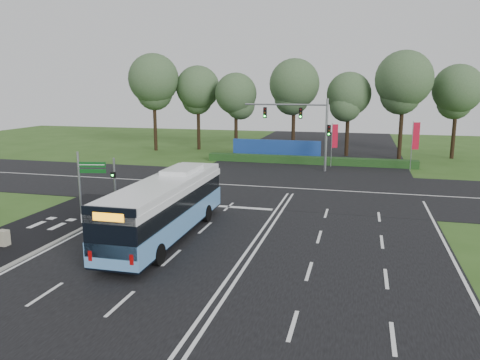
# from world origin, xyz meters

# --- Properties ---
(ground) EXTENTS (120.00, 120.00, 0.00)m
(ground) POSITION_xyz_m (0.00, 0.00, 0.00)
(ground) COLOR #30521B
(ground) RESTS_ON ground
(road_main) EXTENTS (20.00, 120.00, 0.04)m
(road_main) POSITION_xyz_m (0.00, 0.00, 0.02)
(road_main) COLOR black
(road_main) RESTS_ON ground
(road_cross) EXTENTS (120.00, 14.00, 0.05)m
(road_cross) POSITION_xyz_m (0.00, 12.00, 0.03)
(road_cross) COLOR black
(road_cross) RESTS_ON ground
(bike_path) EXTENTS (5.00, 18.00, 0.06)m
(bike_path) POSITION_xyz_m (-12.50, -3.00, 0.03)
(bike_path) COLOR black
(bike_path) RESTS_ON ground
(kerb_strip) EXTENTS (0.25, 18.00, 0.12)m
(kerb_strip) POSITION_xyz_m (-10.10, -3.00, 0.06)
(kerb_strip) COLOR gray
(kerb_strip) RESTS_ON ground
(city_bus) EXTENTS (2.77, 12.19, 3.49)m
(city_bus) POSITION_xyz_m (-4.76, -2.14, 1.76)
(city_bus) COLOR #5A94D1
(city_bus) RESTS_ON ground
(pedestrian_signal) EXTENTS (0.28, 0.42, 3.52)m
(pedestrian_signal) POSITION_xyz_m (-10.44, 2.46, 1.92)
(pedestrian_signal) COLOR gray
(pedestrian_signal) RESTS_ON ground
(street_sign) EXTENTS (1.67, 0.45, 4.37)m
(street_sign) POSITION_xyz_m (-10.51, -0.78, 2.72)
(street_sign) COLOR gray
(street_sign) RESTS_ON ground
(utility_cabinet) EXTENTS (0.55, 0.47, 0.87)m
(utility_cabinet) POSITION_xyz_m (-12.39, -5.57, 0.43)
(utility_cabinet) COLOR #A69F86
(utility_cabinet) RESTS_ON ground
(banner_flag_mid) EXTENTS (0.61, 0.32, 4.46)m
(banner_flag_mid) POSITION_xyz_m (2.59, 23.42, 2.91)
(banner_flag_mid) COLOR gray
(banner_flag_mid) RESTS_ON ground
(banner_flag_right) EXTENTS (0.70, 0.25, 4.87)m
(banner_flag_right) POSITION_xyz_m (10.24, 22.69, 3.16)
(banner_flag_right) COLOR gray
(banner_flag_right) RESTS_ON ground
(traffic_light_gantry) EXTENTS (8.41, 0.28, 7.00)m
(traffic_light_gantry) POSITION_xyz_m (0.21, 20.50, 4.66)
(traffic_light_gantry) COLOR gray
(traffic_light_gantry) RESTS_ON ground
(hedge) EXTENTS (22.00, 1.20, 0.80)m
(hedge) POSITION_xyz_m (0.00, 24.50, 0.40)
(hedge) COLOR #153814
(hedge) RESTS_ON ground
(blue_hoarding) EXTENTS (10.00, 0.30, 2.20)m
(blue_hoarding) POSITION_xyz_m (-4.00, 27.00, 1.10)
(blue_hoarding) COLOR navy
(blue_hoarding) RESTS_ON ground
(eucalyptus_row) EXTENTS (41.63, 8.41, 12.19)m
(eucalyptus_row) POSITION_xyz_m (-3.30, 31.22, 8.22)
(eucalyptus_row) COLOR black
(eucalyptus_row) RESTS_ON ground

